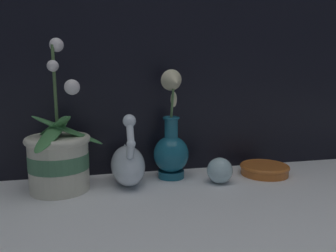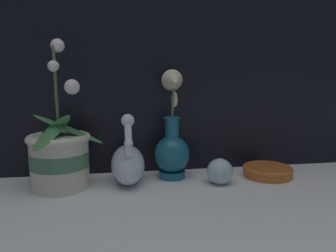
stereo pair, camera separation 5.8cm
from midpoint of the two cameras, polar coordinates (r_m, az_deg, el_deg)
ground_plane at (r=0.85m, az=3.22°, el=-11.88°), size 2.80×2.80×0.00m
orchid_potted_plant at (r=0.91m, az=-16.62°, el=-4.82°), size 0.20×0.23×0.39m
swan_figurine at (r=0.92m, az=-5.23°, el=-6.35°), size 0.09×0.21×0.20m
blue_vase at (r=0.95m, az=2.50°, el=-2.98°), size 0.10×0.12×0.32m
glass_sphere at (r=0.93m, az=10.81°, el=-7.79°), size 0.07×0.07×0.07m
amber_dish at (r=1.04m, az=18.50°, el=-7.39°), size 0.15×0.15×0.03m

